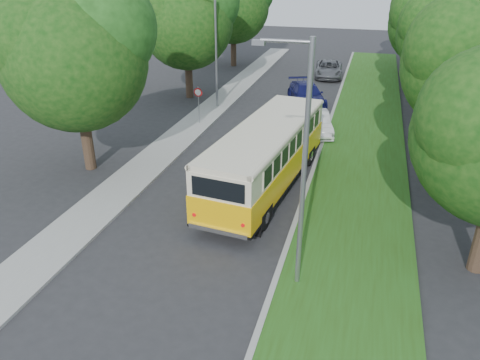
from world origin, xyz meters
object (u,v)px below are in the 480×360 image
(car_blue, at_px, (307,95))
(lamppost_far, at_px, (215,49))
(car_silver, at_px, (294,121))
(car_white, at_px, (317,123))
(lamppost_near, at_px, (301,164))
(vintage_bus, at_px, (266,158))
(car_grey, at_px, (329,69))

(car_blue, bearing_deg, lamppost_far, -179.18)
(car_silver, height_order, car_white, car_silver)
(lamppost_far, bearing_deg, car_white, -24.87)
(lamppost_near, bearing_deg, car_white, 94.62)
(vintage_bus, relative_size, car_white, 2.57)
(lamppost_far, xyz_separation_m, car_blue, (6.19, 2.39, -3.35))
(car_white, xyz_separation_m, car_blue, (-1.51, 5.96, 0.09))
(lamppost_near, xyz_separation_m, vintage_bus, (-2.51, 6.66, -2.80))
(car_blue, bearing_deg, car_silver, -108.96)
(lamppost_near, height_order, car_silver, lamppost_near)
(vintage_bus, relative_size, car_grey, 2.08)
(lamppost_far, height_order, car_grey, lamppost_far)
(lamppost_far, relative_size, vintage_bus, 0.71)
(car_white, relative_size, car_grey, 0.81)
(lamppost_far, distance_m, car_blue, 7.43)
(lamppost_near, xyz_separation_m, car_blue, (-2.72, 20.89, -3.60))
(lamppost_near, distance_m, vintage_bus, 7.65)
(vintage_bus, xyz_separation_m, car_grey, (0.43, 23.56, -0.86))
(lamppost_near, relative_size, car_grey, 1.58)
(car_white, bearing_deg, car_blue, 87.35)
(car_grey, bearing_deg, car_silver, -96.79)
(vintage_bus, height_order, car_silver, vintage_bus)
(vintage_bus, bearing_deg, car_blue, 97.68)
(lamppost_far, relative_size, car_blue, 1.41)
(lamppost_near, distance_m, car_white, 15.43)
(car_silver, distance_m, car_white, 1.38)
(lamppost_far, distance_m, car_silver, 8.12)
(lamppost_far, height_order, vintage_bus, lamppost_far)
(lamppost_far, relative_size, car_silver, 1.76)
(car_blue, relative_size, car_grey, 1.05)
(car_silver, bearing_deg, car_grey, 106.64)
(lamppost_near, xyz_separation_m, lamppost_far, (-8.91, 18.50, -0.25))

